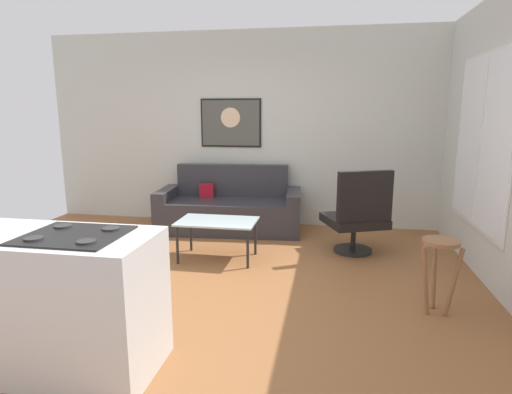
% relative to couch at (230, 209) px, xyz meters
% --- Properties ---
extents(ground, '(6.40, 6.40, 0.04)m').
position_rel_couch_xyz_m(ground, '(0.31, -1.93, -0.32)').
color(ground, brown).
extents(back_wall, '(6.40, 0.05, 2.80)m').
position_rel_couch_xyz_m(back_wall, '(0.31, 0.50, 1.10)').
color(back_wall, beige).
rests_on(back_wall, ground).
extents(right_wall, '(0.05, 6.40, 2.80)m').
position_rel_couch_xyz_m(right_wall, '(2.94, -1.63, 1.10)').
color(right_wall, silver).
rests_on(right_wall, ground).
extents(couch, '(2.04, 0.98, 0.90)m').
position_rel_couch_xyz_m(couch, '(0.00, 0.00, 0.00)').
color(couch, '#2D2D32').
rests_on(couch, ground).
extents(coffee_table, '(0.88, 0.55, 0.45)m').
position_rel_couch_xyz_m(coffee_table, '(0.15, -1.22, 0.12)').
color(coffee_table, silver).
rests_on(coffee_table, ground).
extents(armchair, '(0.83, 0.82, 1.01)m').
position_rel_couch_xyz_m(armchair, '(1.72, -0.78, 0.18)').
color(armchair, black).
rests_on(armchair, ground).
extents(bar_stool, '(0.34, 0.33, 0.63)m').
position_rel_couch_xyz_m(bar_stool, '(2.30, -2.18, 0.18)').
color(bar_stool, '#8C5E3C').
rests_on(bar_stool, ground).
extents(kitchen_counter, '(1.51, 0.65, 0.93)m').
position_rel_couch_xyz_m(kitchen_counter, '(-0.42, -3.42, 0.16)').
color(kitchen_counter, silver).
rests_on(kitchen_counter, ground).
extents(wall_painting, '(0.91, 0.03, 0.70)m').
position_rel_couch_xyz_m(wall_painting, '(-0.08, 0.45, 1.20)').
color(wall_painting, black).
extents(window, '(0.03, 1.63, 1.78)m').
position_rel_couch_xyz_m(window, '(2.90, -1.03, 1.06)').
color(window, silver).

